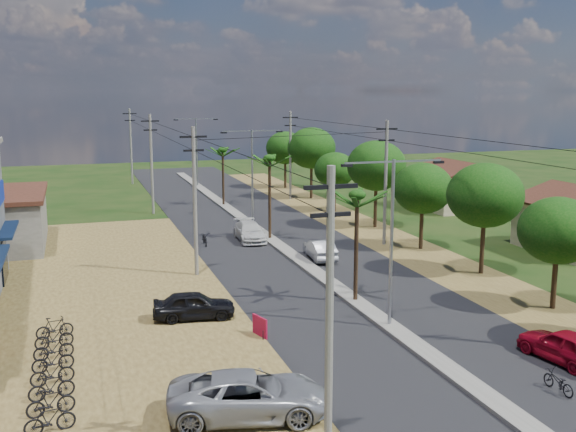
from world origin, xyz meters
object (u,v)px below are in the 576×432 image
object	(u,v)px
moto_rider_east	(558,383)
roadside_sign	(260,327)
car_white_far	(250,232)
parked_scooter_row	(53,366)
car_parked_silver	(249,396)
car_red_near	(565,347)
car_silver_mid	(320,250)
car_parked_dark	(194,306)

from	to	relation	value
moto_rider_east	roadside_sign	world-z (taller)	roadside_sign
car_white_far	parked_scooter_row	distance (m)	25.27
car_parked_silver	parked_scooter_row	size ratio (longest dim) A/B	0.56
car_red_near	moto_rider_east	xyz separation A→B (m)	(-2.18, -2.29, -0.29)
car_parked_silver	moto_rider_east	distance (m)	11.51
roadside_sign	car_white_far	bearing A→B (deg)	59.88
car_silver_mid	car_parked_dark	bearing A→B (deg)	48.01
car_white_far	moto_rider_east	distance (m)	28.82
car_red_near	car_silver_mid	world-z (taller)	car_red_near
car_red_near	car_parked_dark	distance (m)	16.89
car_red_near	roadside_sign	size ratio (longest dim) A/B	3.66
car_silver_mid	car_parked_silver	distance (m)	22.27
car_white_far	moto_rider_east	world-z (taller)	car_white_far
car_white_far	roadside_sign	world-z (taller)	car_white_far
car_parked_dark	parked_scooter_row	size ratio (longest dim) A/B	0.40
car_silver_mid	moto_rider_east	size ratio (longest dim) A/B	2.61
car_silver_mid	parked_scooter_row	world-z (taller)	car_silver_mid
car_parked_dark	parked_scooter_row	bearing A→B (deg)	135.61
car_white_far	car_parked_silver	xyz separation A→B (m)	(-7.05, -26.79, 0.10)
car_parked_silver	car_parked_dark	distance (m)	10.64
car_white_far	car_silver_mid	bearing A→B (deg)	-63.37
car_red_near	car_white_far	world-z (taller)	car_red_near
car_white_far	car_red_near	bearing A→B (deg)	-72.88
car_parked_dark	roadside_sign	world-z (taller)	car_parked_dark
parked_scooter_row	car_parked_silver	bearing A→B (deg)	-40.09
car_silver_mid	car_white_far	size ratio (longest dim) A/B	0.86
moto_rider_east	roadside_sign	xyz separation A→B (m)	(-8.96, 9.03, 0.07)
car_red_near	car_parked_silver	size ratio (longest dim) A/B	0.73
car_white_far	parked_scooter_row	size ratio (longest dim) A/B	0.47
parked_scooter_row	moto_rider_east	bearing A→B (deg)	-21.85
car_parked_dark	car_white_far	bearing A→B (deg)	-16.68
car_red_near	car_white_far	xyz separation A→B (m)	(-6.50, 26.21, -0.02)
roadside_sign	car_parked_silver	bearing A→B (deg)	-124.97
moto_rider_east	roadside_sign	distance (m)	12.72
car_parked_silver	roadside_sign	xyz separation A→B (m)	(2.42, 7.33, -0.30)
car_white_far	car_parked_dark	world-z (taller)	car_parked_dark
car_parked_silver	roadside_sign	size ratio (longest dim) A/B	4.98
car_red_near	moto_rider_east	size ratio (longest dim) A/B	2.66
car_silver_mid	roadside_sign	size ratio (longest dim) A/B	3.59
car_parked_silver	roadside_sign	distance (m)	7.73
car_red_near	parked_scooter_row	bearing A→B (deg)	-23.30
parked_scooter_row	car_parked_dark	bearing A→B (deg)	38.66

